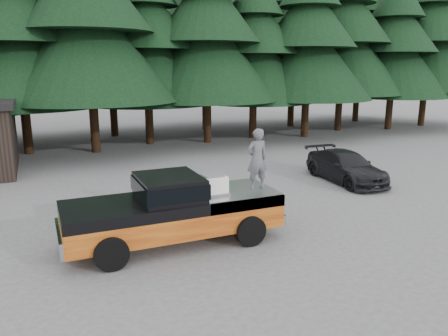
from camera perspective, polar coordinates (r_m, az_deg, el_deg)
name	(u,v)px	position (r m, az deg, el deg)	size (l,w,h in m)	color
ground	(204,240)	(12.44, -2.64, -9.34)	(120.00, 120.00, 0.00)	#4F4F52
pickup_truck	(174,220)	(12.07, -6.61, -6.76)	(6.00, 2.04, 1.33)	orange
truck_cab	(169,187)	(11.75, -7.20, -2.41)	(1.66, 1.90, 0.59)	black
air_compressor	(213,185)	(11.95, -1.50, -2.30)	(0.71, 0.59, 0.49)	white
man_on_bed	(257,159)	(12.34, 4.32, 1.17)	(0.64, 0.42, 1.75)	#4E5155
parked_car	(346,167)	(19.09, 15.63, 0.18)	(1.76, 4.33, 1.26)	black
treeline	(106,15)	(28.46, -15.15, 18.72)	(60.15, 16.05, 17.50)	black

